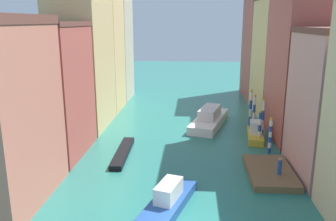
{
  "coord_description": "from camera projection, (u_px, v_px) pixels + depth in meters",
  "views": [
    {
      "loc": [
        0.9,
        -19.65,
        13.38
      ],
      "look_at": [
        -2.45,
        26.74,
        1.5
      ],
      "focal_mm": 37.4,
      "sensor_mm": 36.0,
      "label": 1
    }
  ],
  "objects": [
    {
      "name": "waterfront_dock",
      "position": [
        270.0,
        172.0,
        31.31
      ],
      "size": [
        3.93,
        7.02,
        0.57
      ],
      "color": "brown",
      "rests_on": "ground"
    },
    {
      "name": "motorboat_0",
      "position": [
        255.0,
        133.0,
        40.65
      ],
      "size": [
        2.26,
        5.64,
        2.21
      ],
      "color": "gold",
      "rests_on": "ground"
    },
    {
      "name": "mooring_pole_4",
      "position": [
        251.0,
        107.0,
        45.97
      ],
      "size": [
        0.39,
        0.39,
        4.8
      ],
      "color": "#1E479E",
      "rests_on": "ground"
    },
    {
      "name": "mooring_pole_2",
      "position": [
        263.0,
        119.0,
        40.36
      ],
      "size": [
        0.31,
        0.31,
        4.88
      ],
      "color": "#1E479E",
      "rests_on": "ground"
    },
    {
      "name": "building_right_3",
      "position": [
        278.0,
        56.0,
        50.57
      ],
      "size": [
        6.13,
        11.86,
        17.0
      ],
      "color": "#DBB77A",
      "rests_on": "ground"
    },
    {
      "name": "building_left_3",
      "position": [
        100.0,
        48.0,
        53.01
      ],
      "size": [
        6.13,
        7.68,
        18.86
      ],
      "color": "#DBB77A",
      "rests_on": "ground"
    },
    {
      "name": "building_right_2",
      "position": [
        304.0,
        44.0,
        39.03
      ],
      "size": [
        6.13,
        10.82,
        21.83
      ],
      "color": "#B25147",
      "rests_on": "ground"
    },
    {
      "name": "building_right_4",
      "position": [
        264.0,
        38.0,
        61.56
      ],
      "size": [
        6.13,
        11.93,
        21.18
      ],
      "color": "#B25147",
      "rests_on": "ground"
    },
    {
      "name": "motorboat_1",
      "position": [
        169.0,
        200.0,
        25.71
      ],
      "size": [
        4.16,
        7.44,
        2.01
      ],
      "color": "#234C93",
      "rests_on": "ground"
    },
    {
      "name": "ground_plane",
      "position": [
        185.0,
        126.0,
        46.04
      ],
      "size": [
        154.0,
        154.0,
        0.0
      ],
      "primitive_type": "plane",
      "color": "#28756B"
    },
    {
      "name": "mooring_pole_0",
      "position": [
        270.0,
        135.0,
        36.14
      ],
      "size": [
        0.36,
        0.36,
        3.86
      ],
      "color": "#1E479E",
      "rests_on": "ground"
    },
    {
      "name": "vaporetto_white",
      "position": [
        209.0,
        119.0,
        46.4
      ],
      "size": [
        5.92,
        11.33,
        2.38
      ],
      "color": "white",
      "rests_on": "ground"
    },
    {
      "name": "mooring_pole_3",
      "position": [
        254.0,
        111.0,
        44.7
      ],
      "size": [
        0.36,
        0.36,
        4.45
      ],
      "color": "#1E479E",
      "rests_on": "ground"
    },
    {
      "name": "building_left_1",
      "position": [
        52.0,
        90.0,
        35.06
      ],
      "size": [
        6.13,
        9.32,
        13.4
      ],
      "color": "#B25147",
      "rests_on": "ground"
    },
    {
      "name": "gondola_black",
      "position": [
        123.0,
        153.0,
        36.03
      ],
      "size": [
        1.39,
        8.32,
        0.52
      ],
      "color": "black",
      "rests_on": "ground"
    },
    {
      "name": "mooring_pole_1",
      "position": [
        260.0,
        126.0,
        39.08
      ],
      "size": [
        0.36,
        0.36,
        3.88
      ],
      "color": "#1E479E",
      "rests_on": "ground"
    },
    {
      "name": "building_left_2",
      "position": [
        82.0,
        47.0,
        44.11
      ],
      "size": [
        6.13,
        10.4,
        20.38
      ],
      "color": "#DBB77A",
      "rests_on": "ground"
    },
    {
      "name": "building_right_1",
      "position": [
        335.0,
        104.0,
        30.12
      ],
      "size": [
        6.13,
        9.19,
        12.92
      ],
      "color": "tan",
      "rests_on": "ground"
    },
    {
      "name": "building_left_4",
      "position": [
        112.0,
        45.0,
        60.75
      ],
      "size": [
        6.13,
        8.08,
        18.76
      ],
      "color": "#BCB299",
      "rests_on": "ground"
    },
    {
      "name": "person_on_dock",
      "position": [
        280.0,
        167.0,
        30.01
      ],
      "size": [
        0.36,
        0.36,
        1.51
      ],
      "color": "#234C93",
      "rests_on": "waterfront_dock"
    }
  ]
}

